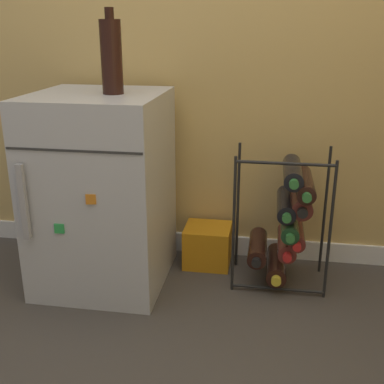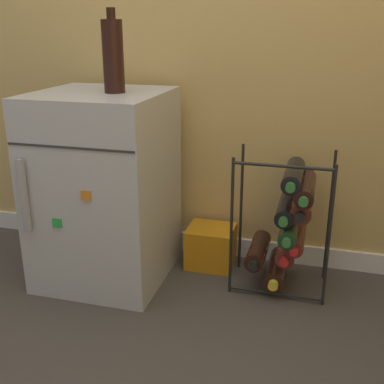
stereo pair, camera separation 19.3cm
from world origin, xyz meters
name	(u,v)px [view 1 (the left image)]	position (x,y,z in m)	size (l,w,h in m)	color
ground_plane	(185,333)	(0.00, 0.00, 0.00)	(14.00, 14.00, 0.00)	#423D38
mini_fridge	(103,191)	(-0.40, 0.34, 0.39)	(0.50, 0.54, 0.78)	#B7BABF
wine_rack	(287,219)	(0.34, 0.43, 0.28)	(0.38, 0.33, 0.56)	black
soda_box	(208,245)	(0.01, 0.53, 0.09)	(0.20, 0.18, 0.18)	orange
fridge_top_bottle	(111,56)	(-0.33, 0.33, 0.92)	(0.08, 0.08, 0.30)	black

